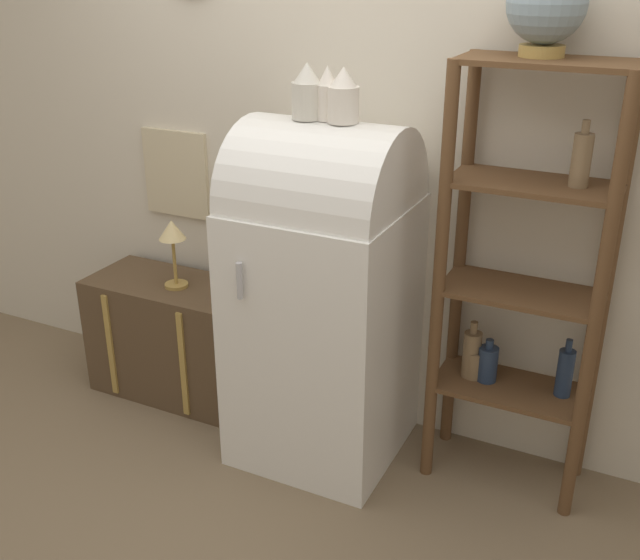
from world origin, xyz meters
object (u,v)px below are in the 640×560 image
at_px(suitcase_trunk, 172,337).
at_px(desk_lamp, 172,237).
at_px(refrigerator, 323,290).
at_px(vase_right, 343,97).
at_px(globe, 547,5).
at_px(vase_center, 327,95).
at_px(vase_left, 307,93).

bearing_deg(suitcase_trunk, desk_lamp, -17.32).
height_order(refrigerator, vase_right, vase_right).
xyz_separation_m(refrigerator, globe, (0.74, 0.18, 1.11)).
relative_size(refrigerator, vase_center, 7.29).
xyz_separation_m(globe, vase_left, (-0.81, -0.18, -0.32)).
height_order(refrigerator, vase_center, vase_center).
bearing_deg(desk_lamp, refrigerator, -4.79).
distance_m(suitcase_trunk, globe, 2.26).
height_order(suitcase_trunk, globe, globe).
bearing_deg(vase_left, suitcase_trunk, 173.67).
distance_m(refrigerator, suitcase_trunk, 1.00).
relative_size(suitcase_trunk, globe, 2.52).
bearing_deg(vase_center, suitcase_trunk, 174.88).
bearing_deg(vase_center, refrigerator, -131.29).
bearing_deg(vase_right, refrigerator, 177.85).
xyz_separation_m(refrigerator, vase_left, (-0.07, 0.00, 0.79)).
xyz_separation_m(suitcase_trunk, vase_center, (0.89, -0.08, 1.26)).
xyz_separation_m(suitcase_trunk, vase_left, (0.81, -0.09, 1.26)).
bearing_deg(vase_right, globe, 15.82).
xyz_separation_m(refrigerator, desk_lamp, (-0.80, 0.07, 0.08)).
height_order(vase_center, vase_right, vase_right).
height_order(globe, vase_right, globe).
xyz_separation_m(refrigerator, vase_right, (0.08, -0.00, 0.79)).
height_order(suitcase_trunk, vase_left, vase_left).
height_order(suitcase_trunk, vase_right, vase_right).
distance_m(refrigerator, globe, 1.35).
bearing_deg(vase_center, desk_lamp, 176.02).
bearing_deg(refrigerator, desk_lamp, 175.21).
bearing_deg(globe, vase_right, -164.18).
bearing_deg(refrigerator, vase_center, 48.71).
bearing_deg(vase_right, vase_center, 169.05).
distance_m(vase_center, vase_right, 0.07).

